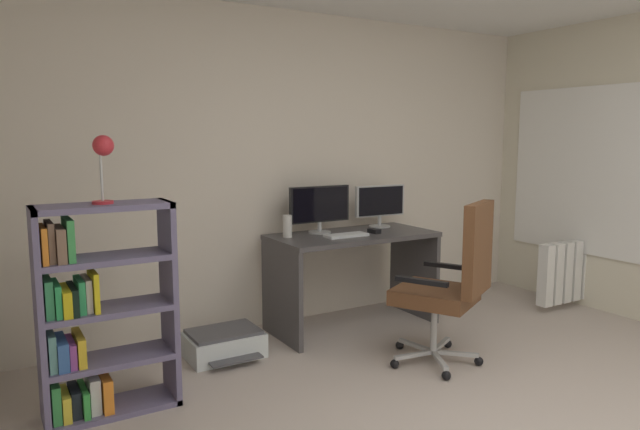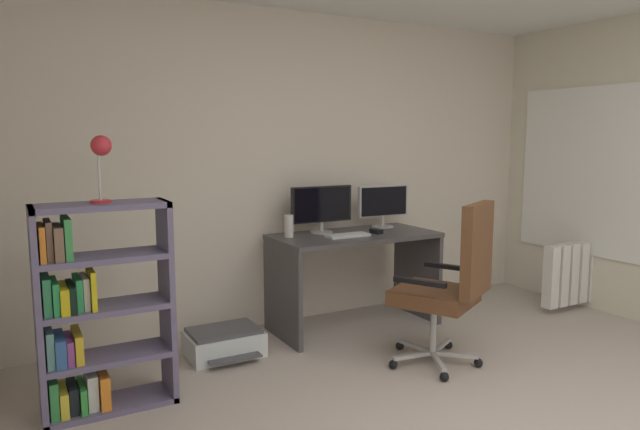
{
  "view_description": "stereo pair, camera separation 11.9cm",
  "coord_description": "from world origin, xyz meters",
  "px_view_note": "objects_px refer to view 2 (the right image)",
  "views": [
    {
      "loc": [
        -2.21,
        -1.33,
        1.52
      ],
      "look_at": [
        -0.18,
        2.08,
        0.98
      ],
      "focal_mm": 32.21,
      "sensor_mm": 36.0,
      "label": 1
    },
    {
      "loc": [
        -2.11,
        -1.39,
        1.52
      ],
      "look_at": [
        -0.18,
        2.08,
        0.98
      ],
      "focal_mm": 32.21,
      "sensor_mm": 36.0,
      "label": 2
    }
  ],
  "objects_px": {
    "computer_mouse": "(376,231)",
    "office_chair": "(451,281)",
    "bookshelf": "(91,314)",
    "printer": "(224,342)",
    "keyboard": "(348,235)",
    "monitor_secondary": "(383,203)",
    "monitor_main": "(322,206)",
    "radiator": "(580,272)",
    "desk": "(354,260)",
    "desktop_speaker": "(289,226)",
    "desk_lamp": "(101,154)"
  },
  "relations": [
    {
      "from": "monitor_secondary",
      "to": "monitor_main",
      "type": "bearing_deg",
      "value": -180.0
    },
    {
      "from": "desktop_speaker",
      "to": "printer",
      "type": "height_order",
      "value": "desktop_speaker"
    },
    {
      "from": "desktop_speaker",
      "to": "bookshelf",
      "type": "distance_m",
      "value": 1.66
    },
    {
      "from": "monitor_main",
      "to": "radiator",
      "type": "bearing_deg",
      "value": -17.77
    },
    {
      "from": "monitor_main",
      "to": "office_chair",
      "type": "distance_m",
      "value": 1.26
    },
    {
      "from": "bookshelf",
      "to": "printer",
      "type": "distance_m",
      "value": 1.1
    },
    {
      "from": "desk",
      "to": "desktop_speaker",
      "type": "relative_size",
      "value": 7.67
    },
    {
      "from": "desk",
      "to": "monitor_main",
      "type": "bearing_deg",
      "value": 142.73
    },
    {
      "from": "keyboard",
      "to": "office_chair",
      "type": "relative_size",
      "value": 0.31
    },
    {
      "from": "office_chair",
      "to": "bookshelf",
      "type": "relative_size",
      "value": 0.95
    },
    {
      "from": "desk_lamp",
      "to": "printer",
      "type": "bearing_deg",
      "value": 28.0
    },
    {
      "from": "desk",
      "to": "computer_mouse",
      "type": "relative_size",
      "value": 13.03
    },
    {
      "from": "monitor_secondary",
      "to": "computer_mouse",
      "type": "bearing_deg",
      "value": -134.26
    },
    {
      "from": "monitor_main",
      "to": "monitor_secondary",
      "type": "distance_m",
      "value": 0.59
    },
    {
      "from": "computer_mouse",
      "to": "radiator",
      "type": "height_order",
      "value": "computer_mouse"
    },
    {
      "from": "printer",
      "to": "keyboard",
      "type": "bearing_deg",
      "value": -0.49
    },
    {
      "from": "keyboard",
      "to": "monitor_secondary",
      "type": "bearing_deg",
      "value": 26.84
    },
    {
      "from": "keyboard",
      "to": "desk_lamp",
      "type": "bearing_deg",
      "value": -166.39
    },
    {
      "from": "monitor_main",
      "to": "desk",
      "type": "bearing_deg",
      "value": -37.27
    },
    {
      "from": "desk_lamp",
      "to": "office_chair",
      "type": "bearing_deg",
      "value": -13.14
    },
    {
      "from": "desk",
      "to": "monitor_main",
      "type": "height_order",
      "value": "monitor_main"
    },
    {
      "from": "desk_lamp",
      "to": "desktop_speaker",
      "type": "bearing_deg",
      "value": 23.81
    },
    {
      "from": "desk",
      "to": "desktop_speaker",
      "type": "height_order",
      "value": "desktop_speaker"
    },
    {
      "from": "monitor_secondary",
      "to": "bookshelf",
      "type": "xyz_separation_m",
      "value": [
        -2.41,
        -0.67,
        -0.41
      ]
    },
    {
      "from": "monitor_main",
      "to": "keyboard",
      "type": "distance_m",
      "value": 0.33
    },
    {
      "from": "computer_mouse",
      "to": "office_chair",
      "type": "bearing_deg",
      "value": -100.89
    },
    {
      "from": "office_chair",
      "to": "printer",
      "type": "distance_m",
      "value": 1.61
    },
    {
      "from": "computer_mouse",
      "to": "desk",
      "type": "bearing_deg",
      "value": 146.88
    },
    {
      "from": "computer_mouse",
      "to": "bookshelf",
      "type": "bearing_deg",
      "value": -176.92
    },
    {
      "from": "computer_mouse",
      "to": "printer",
      "type": "xyz_separation_m",
      "value": [
        -1.28,
        -0.01,
        -0.68
      ]
    },
    {
      "from": "desk",
      "to": "keyboard",
      "type": "xyz_separation_m",
      "value": [
        -0.12,
        -0.09,
        0.22
      ]
    },
    {
      "from": "monitor_main",
      "to": "desktop_speaker",
      "type": "xyz_separation_m",
      "value": [
        -0.31,
        -0.05,
        -0.13
      ]
    },
    {
      "from": "monitor_main",
      "to": "monitor_secondary",
      "type": "bearing_deg",
      "value": 0.0
    },
    {
      "from": "monitor_main",
      "to": "radiator",
      "type": "xyz_separation_m",
      "value": [
        2.23,
        -0.71,
        -0.64
      ]
    },
    {
      "from": "keyboard",
      "to": "computer_mouse",
      "type": "height_order",
      "value": "computer_mouse"
    },
    {
      "from": "office_chair",
      "to": "printer",
      "type": "height_order",
      "value": "office_chair"
    },
    {
      "from": "desk",
      "to": "radiator",
      "type": "height_order",
      "value": "desk"
    },
    {
      "from": "monitor_main",
      "to": "desktop_speaker",
      "type": "bearing_deg",
      "value": -171.37
    },
    {
      "from": "keyboard",
      "to": "office_chair",
      "type": "bearing_deg",
      "value": -74.92
    },
    {
      "from": "printer",
      "to": "radiator",
      "type": "distance_m",
      "value": 3.19
    },
    {
      "from": "computer_mouse",
      "to": "radiator",
      "type": "distance_m",
      "value": 1.97
    },
    {
      "from": "computer_mouse",
      "to": "printer",
      "type": "relative_size",
      "value": 0.2
    },
    {
      "from": "monitor_main",
      "to": "bookshelf",
      "type": "height_order",
      "value": "bookshelf"
    },
    {
      "from": "monitor_main",
      "to": "computer_mouse",
      "type": "xyz_separation_m",
      "value": [
        0.37,
        -0.23,
        -0.2
      ]
    },
    {
      "from": "keyboard",
      "to": "bookshelf",
      "type": "relative_size",
      "value": 0.29
    },
    {
      "from": "desk",
      "to": "monitor_main",
      "type": "xyz_separation_m",
      "value": [
        -0.21,
        0.16,
        0.43
      ]
    },
    {
      "from": "desk",
      "to": "keyboard",
      "type": "height_order",
      "value": "keyboard"
    },
    {
      "from": "desk",
      "to": "desk_lamp",
      "type": "relative_size",
      "value": 3.59
    },
    {
      "from": "keyboard",
      "to": "office_chair",
      "type": "distance_m",
      "value": 0.95
    },
    {
      "from": "desk_lamp",
      "to": "radiator",
      "type": "distance_m",
      "value": 4.1
    }
  ]
}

